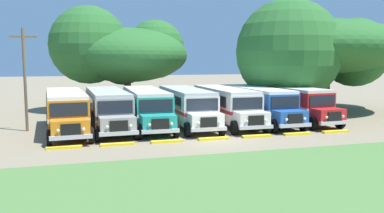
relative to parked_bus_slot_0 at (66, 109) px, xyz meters
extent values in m
plane|color=#84755B|center=(8.99, -5.64, -1.58)|extent=(220.00, 220.00, 0.00)
cube|color=#4C7538|center=(8.99, -15.15, -1.58)|extent=(80.00, 11.33, 0.01)
cube|color=orange|center=(-0.02, 0.31, -0.03)|extent=(3.04, 9.33, 2.10)
cube|color=white|center=(-0.02, 0.31, -0.20)|extent=(3.07, 9.35, 0.24)
cube|color=black|center=(1.23, 0.68, 0.47)|extent=(0.52, 7.99, 0.80)
cube|color=black|center=(-1.30, 0.53, 0.47)|extent=(0.52, 7.99, 0.80)
cube|color=silver|center=(-0.02, 0.31, 1.13)|extent=(2.96, 9.23, 0.22)
cube|color=orange|center=(0.30, -4.98, -0.56)|extent=(2.28, 1.53, 1.05)
cube|color=black|center=(0.34, -5.72, -0.53)|extent=(1.10, 0.17, 0.70)
cube|color=#B7B7BC|center=(0.34, -5.76, -0.96)|extent=(2.41, 0.34, 0.24)
cube|color=black|center=(0.26, -4.31, 0.47)|extent=(2.20, 0.19, 0.84)
cube|color=white|center=(-0.29, 4.92, -0.14)|extent=(0.90, 0.11, 1.30)
sphere|color=#EAE5C6|center=(1.04, -5.73, -0.53)|extent=(0.20, 0.20, 0.20)
sphere|color=#EAE5C6|center=(-0.35, -5.81, -0.53)|extent=(0.20, 0.20, 0.20)
cylinder|color=black|center=(1.49, -4.81, -1.08)|extent=(0.34, 1.01, 1.00)
cylinder|color=black|center=(-0.91, -4.96, -1.08)|extent=(0.34, 1.01, 1.00)
cylinder|color=black|center=(1.00, 3.37, -1.08)|extent=(0.34, 1.01, 1.00)
cylinder|color=black|center=(-1.39, 3.23, -1.08)|extent=(0.34, 1.01, 1.00)
cube|color=#9E9993|center=(2.93, 0.77, -0.03)|extent=(2.79, 9.28, 2.10)
cube|color=#282828|center=(2.93, 0.77, -0.20)|extent=(2.82, 9.30, 0.24)
cube|color=black|center=(4.19, 1.11, 0.47)|extent=(0.30, 8.00, 0.80)
cube|color=black|center=(1.65, 1.02, 0.47)|extent=(0.30, 8.00, 0.80)
cube|color=#B2B2B7|center=(2.93, 0.77, 1.13)|extent=(2.71, 9.17, 0.22)
cube|color=#9E9993|center=(3.10, -4.53, -0.56)|extent=(2.24, 1.47, 1.05)
cube|color=black|center=(3.13, -5.27, -0.53)|extent=(1.10, 0.14, 0.70)
cube|color=#B7B7BC|center=(3.13, -5.31, -0.96)|extent=(2.41, 0.28, 0.24)
cube|color=black|center=(3.08, -3.86, 0.47)|extent=(2.20, 0.13, 0.84)
cube|color=#282828|center=(2.78, 5.38, -0.14)|extent=(0.90, 0.09, 1.30)
sphere|color=#EAE5C6|center=(3.83, -5.30, -0.53)|extent=(0.20, 0.20, 0.20)
sphere|color=#EAE5C6|center=(2.43, -5.34, -0.53)|extent=(0.20, 0.20, 0.20)
cylinder|color=black|center=(4.30, -4.39, -1.08)|extent=(0.31, 1.01, 1.00)
cylinder|color=black|center=(1.90, -4.47, -1.08)|extent=(0.31, 1.01, 1.00)
cylinder|color=black|center=(4.04, 3.80, -1.08)|extent=(0.31, 1.01, 1.00)
cylinder|color=black|center=(1.64, 3.73, -1.08)|extent=(0.31, 1.01, 1.00)
cube|color=teal|center=(5.81, 0.80, -0.03)|extent=(2.67, 9.25, 2.10)
cube|color=white|center=(5.81, 0.80, -0.20)|extent=(2.70, 9.27, 0.24)
cube|color=black|center=(7.08, 1.07, 0.47)|extent=(0.19, 8.00, 0.80)
cube|color=black|center=(4.55, 1.12, 0.47)|extent=(0.19, 8.00, 0.80)
cube|color=beige|center=(5.81, 0.80, 1.13)|extent=(2.59, 9.14, 0.22)
cube|color=teal|center=(5.71, -4.50, -0.56)|extent=(2.23, 1.44, 1.05)
cube|color=black|center=(5.69, -5.24, -0.53)|extent=(1.10, 0.12, 0.70)
cube|color=#B7B7BC|center=(5.69, -5.28, -0.96)|extent=(2.40, 0.25, 0.24)
cube|color=black|center=(5.72, -3.83, 0.47)|extent=(2.20, 0.10, 0.84)
cube|color=white|center=(5.90, 5.42, -0.14)|extent=(0.90, 0.08, 1.30)
sphere|color=#EAE5C6|center=(6.39, -5.30, -0.53)|extent=(0.20, 0.20, 0.20)
sphere|color=#EAE5C6|center=(4.99, -5.28, -0.53)|extent=(0.20, 0.20, 0.20)
cylinder|color=black|center=(6.91, -4.42, -1.08)|extent=(0.30, 1.01, 1.00)
cylinder|color=black|center=(4.51, -4.38, -1.08)|extent=(0.30, 1.01, 1.00)
cylinder|color=black|center=(7.07, 3.78, -1.08)|extent=(0.30, 1.01, 1.00)
cylinder|color=black|center=(4.67, 3.82, -1.08)|extent=(0.30, 1.01, 1.00)
cube|color=silver|center=(8.95, 0.63, -0.03)|extent=(2.69, 9.25, 2.10)
cube|color=red|center=(8.95, 0.63, -0.20)|extent=(2.72, 9.27, 0.24)
cube|color=black|center=(10.22, 0.90, 0.47)|extent=(0.20, 8.00, 0.80)
cube|color=black|center=(7.68, 0.95, 0.47)|extent=(0.20, 8.00, 0.80)
cube|color=#B2B2B7|center=(8.95, 0.63, 1.13)|extent=(2.61, 9.15, 0.22)
cube|color=silver|center=(8.84, -4.67, -0.56)|extent=(2.23, 1.44, 1.05)
cube|color=black|center=(8.82, -5.41, -0.53)|extent=(1.10, 0.12, 0.70)
cube|color=#B7B7BC|center=(8.82, -5.45, -0.96)|extent=(2.40, 0.25, 0.24)
cube|color=black|center=(8.85, -4.00, 0.47)|extent=(2.20, 0.11, 0.84)
cube|color=red|center=(9.04, 5.24, -0.14)|extent=(0.90, 0.08, 1.30)
sphere|color=#EAE5C6|center=(9.52, -5.48, -0.53)|extent=(0.20, 0.20, 0.20)
sphere|color=#EAE5C6|center=(8.12, -5.45, -0.53)|extent=(0.20, 0.20, 0.20)
cylinder|color=black|center=(10.04, -4.60, -1.08)|extent=(0.30, 1.01, 1.00)
cylinder|color=black|center=(7.64, -4.55, -1.08)|extent=(0.30, 1.01, 1.00)
cylinder|color=black|center=(10.21, 3.60, -1.08)|extent=(0.30, 1.01, 1.00)
cylinder|color=black|center=(7.81, 3.65, -1.08)|extent=(0.30, 1.01, 1.00)
cube|color=silver|center=(12.16, 0.48, -0.03)|extent=(2.62, 9.23, 2.10)
cube|color=maroon|center=(12.16, 0.48, -0.20)|extent=(2.65, 9.25, 0.24)
cube|color=black|center=(13.43, 0.76, 0.47)|extent=(0.14, 8.00, 0.80)
cube|color=black|center=(10.89, 0.80, 0.47)|extent=(0.14, 8.00, 0.80)
cube|color=beige|center=(12.16, 0.48, 1.13)|extent=(2.54, 9.13, 0.22)
cube|color=silver|center=(12.09, -4.82, -0.56)|extent=(2.22, 1.43, 1.05)
cube|color=black|center=(12.08, -5.56, -0.53)|extent=(1.10, 0.11, 0.70)
cube|color=#B7B7BC|center=(12.08, -5.60, -0.96)|extent=(2.40, 0.23, 0.24)
cube|color=black|center=(12.10, -4.15, 0.47)|extent=(2.20, 0.09, 0.84)
cube|color=maroon|center=(12.22, 5.10, -0.14)|extent=(0.90, 0.07, 1.30)
sphere|color=#EAE5C6|center=(12.78, -5.62, -0.53)|extent=(0.20, 0.20, 0.20)
sphere|color=#EAE5C6|center=(11.38, -5.60, -0.53)|extent=(0.20, 0.20, 0.20)
cylinder|color=black|center=(13.29, -4.74, -1.08)|extent=(0.29, 1.00, 1.00)
cylinder|color=black|center=(10.89, -4.70, -1.08)|extent=(0.29, 1.00, 1.00)
cylinder|color=black|center=(13.40, 3.46, -1.08)|extent=(0.29, 1.00, 1.00)
cylinder|color=black|center=(11.00, 3.49, -1.08)|extent=(0.29, 1.00, 1.00)
cube|color=#23519E|center=(14.90, 0.40, -0.03)|extent=(2.60, 9.23, 2.10)
cube|color=silver|center=(14.90, 0.40, -0.20)|extent=(2.63, 9.25, 0.24)
cube|color=black|center=(16.16, 0.71, 0.47)|extent=(0.12, 8.00, 0.80)
cube|color=black|center=(13.62, 0.69, 0.47)|extent=(0.12, 8.00, 0.80)
cube|color=silver|center=(14.90, 0.40, 1.13)|extent=(2.51, 9.12, 0.22)
cube|color=#23519E|center=(14.95, -4.90, -0.56)|extent=(2.21, 1.42, 1.05)
cube|color=black|center=(14.96, -5.64, -0.53)|extent=(1.10, 0.11, 0.70)
cube|color=#B7B7BC|center=(14.96, -5.68, -0.96)|extent=(2.40, 0.22, 0.24)
cube|color=black|center=(14.95, -4.23, 0.47)|extent=(2.20, 0.08, 0.84)
cube|color=silver|center=(14.85, 5.02, -0.14)|extent=(0.90, 0.07, 1.30)
sphere|color=#EAE5C6|center=(15.66, -5.68, -0.53)|extent=(0.20, 0.20, 0.20)
sphere|color=#EAE5C6|center=(14.26, -5.70, -0.53)|extent=(0.20, 0.20, 0.20)
cylinder|color=black|center=(16.15, -4.79, -1.08)|extent=(0.29, 1.00, 1.00)
cylinder|color=black|center=(13.75, -4.81, -1.08)|extent=(0.29, 1.00, 1.00)
cylinder|color=black|center=(16.07, 3.41, -1.08)|extent=(0.29, 1.00, 1.00)
cylinder|color=black|center=(13.67, 3.39, -1.08)|extent=(0.29, 1.00, 1.00)
cube|color=red|center=(17.92, 0.61, -0.03)|extent=(2.94, 9.31, 2.10)
cube|color=white|center=(17.92, 0.61, -0.20)|extent=(2.97, 9.33, 0.24)
cube|color=black|center=(19.17, 0.97, 0.47)|extent=(0.43, 7.99, 0.80)
cube|color=black|center=(16.64, 0.84, 0.47)|extent=(0.43, 7.99, 0.80)
cube|color=beige|center=(17.92, 0.61, 1.13)|extent=(2.86, 9.21, 0.22)
cube|color=red|center=(18.18, -4.69, -0.56)|extent=(2.26, 1.50, 1.05)
cube|color=black|center=(18.21, -5.43, -0.53)|extent=(1.10, 0.15, 0.70)
cube|color=#B7B7BC|center=(18.21, -5.47, -0.96)|extent=(2.41, 0.32, 0.24)
cube|color=black|center=(18.14, -4.02, 0.47)|extent=(2.20, 0.17, 0.84)
cube|color=white|center=(17.70, 5.22, -0.14)|extent=(0.90, 0.10, 1.30)
sphere|color=#EAE5C6|center=(18.91, -5.44, -0.53)|extent=(0.20, 0.20, 0.20)
sphere|color=#EAE5C6|center=(17.51, -5.51, -0.53)|extent=(0.20, 0.20, 0.20)
cylinder|color=black|center=(19.37, -4.53, -1.08)|extent=(0.33, 1.01, 1.00)
cylinder|color=black|center=(16.97, -4.65, -1.08)|extent=(0.33, 1.01, 1.00)
cylinder|color=black|center=(18.97, 3.66, -1.08)|extent=(0.33, 1.01, 1.00)
cylinder|color=black|center=(16.58, 3.54, -1.08)|extent=(0.33, 1.01, 1.00)
cube|color=yellow|center=(-0.06, -5.85, -1.51)|extent=(2.00, 0.36, 0.15)
cube|color=yellow|center=(2.96, -5.85, -1.51)|extent=(2.00, 0.36, 0.15)
cube|color=yellow|center=(5.97, -5.85, -1.51)|extent=(2.00, 0.36, 0.15)
cube|color=yellow|center=(8.99, -5.85, -1.51)|extent=(2.00, 0.36, 0.15)
cube|color=yellow|center=(12.00, -5.85, -1.51)|extent=(2.00, 0.36, 0.15)
cube|color=yellow|center=(15.01, -5.85, -1.51)|extent=(2.00, 0.36, 0.15)
cube|color=yellow|center=(18.03, -5.85, -1.51)|extent=(2.00, 0.36, 0.15)
cylinder|color=brown|center=(6.00, 12.66, 0.15)|extent=(0.71, 0.71, 3.45)
ellipsoid|color=#286028|center=(6.00, 12.66, 3.97)|extent=(12.44, 13.43, 5.60)
sphere|color=#286028|center=(9.26, 14.04, 4.64)|extent=(6.38, 6.38, 6.38)
sphere|color=#286028|center=(2.11, 11.46, 4.94)|extent=(7.63, 7.63, 7.63)
sphere|color=#286028|center=(6.00, 16.77, 3.59)|extent=(5.90, 5.90, 5.90)
cylinder|color=brown|center=(24.25, 4.44, 0.62)|extent=(0.88, 0.88, 4.41)
ellipsoid|color=#286028|center=(24.25, 4.44, 4.78)|extent=(15.31, 13.45, 5.22)
sphere|color=#286028|center=(29.14, 6.51, 4.27)|extent=(7.20, 7.20, 7.20)
sphere|color=#286028|center=(19.18, 2.87, 4.21)|extent=(9.46, 9.46, 9.46)
sphere|color=#286028|center=(24.25, 9.25, 4.40)|extent=(8.99, 8.99, 8.99)
cylinder|color=brown|center=(-2.70, 0.94, 2.05)|extent=(0.20, 0.20, 7.26)
cube|color=brown|center=(-2.70, 0.94, 5.08)|extent=(1.80, 0.12, 0.12)
camera|label=1|loc=(0.59, -29.44, 3.45)|focal=37.46mm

